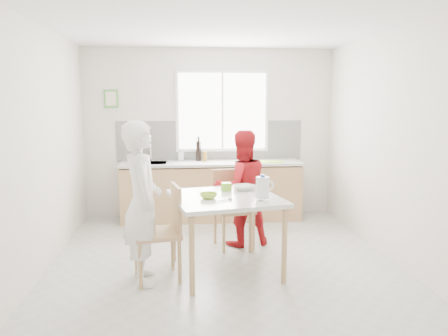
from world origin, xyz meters
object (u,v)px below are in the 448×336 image
Objects in this scene: person_white at (142,203)px; wine_bottle_b at (199,151)px; dining_table at (225,204)px; wine_bottle_a at (198,151)px; person_red at (242,188)px; bowl_green at (209,196)px; bowl_white at (244,188)px; chair_left at (164,228)px; chair_far at (232,204)px; milk_jug at (263,187)px.

wine_bottle_b is (0.70, 2.53, 0.23)m from person_white.
dining_table is 2.33m from wine_bottle_a.
person_red is 1.11m from bowl_green.
bowl_green is at bearing -137.75° from bowl_white.
bowl_green is at bearing -89.85° from wine_bottle_a.
dining_table is at bearing -85.74° from wine_bottle_b.
wine_bottle_a is 1.07× the size of wine_bottle_b.
chair_left is 0.60× the size of person_white.
wine_bottle_b reaches higher than bowl_white.
chair_left is 2.53m from wine_bottle_a.
wine_bottle_a reaches higher than chair_far.
bowl_green is (-0.37, -0.97, 0.34)m from chair_far.
wine_bottle_a is at bearing 91.41° from milk_jug.
person_white is 7.21× the size of bowl_white.
person_white is 1.12× the size of person_red.
chair_far is 0.66× the size of person_red.
wine_bottle_a is at bearing -81.60° from person_red.
dining_table is 7.04× the size of bowl_green.
dining_table is 0.48m from milk_jug.
chair_far is at bearing 96.31° from bowl_white.
wine_bottle_a reaches higher than chair_left.
person_white reaches higher than chair_far.
milk_jug is 2.63m from wine_bottle_b.
chair_left is 2.59m from wine_bottle_b.
person_red is at bearing 83.95° from bowl_white.
person_white is at bearing -146.36° from chair_far.
person_red is at bearing 82.04° from milk_jug.
bowl_white reaches higher than dining_table.
milk_jug reaches higher than bowl_white.
chair_far is 5.35× the size of bowl_green.
person_red is at bearing 125.41° from chair_left.
dining_table is 2.38m from wine_bottle_b.
person_red reaches higher than milk_jug.
chair_far is (0.18, 0.88, -0.22)m from dining_table.
person_white reaches higher than chair_left.
person_red is 6.08× the size of milk_jug.
bowl_green and bowl_white have the same top height.
person_white is 5.60× the size of wine_bottle_b.
person_white is at bearing -105.38° from wine_bottle_a.
chair_far is 1.61m from wine_bottle_b.
chair_left is 4.08× the size of milk_jug.
bowl_white is at bearing -77.60° from wine_bottle_a.
chair_left is 0.58m from bowl_green.
chair_left is at bearing -168.72° from dining_table.
bowl_white is (-0.06, -0.59, 0.13)m from person_red.
wine_bottle_a is (-0.01, 2.38, 0.20)m from bowl_green.
dining_table is 1.32× the size of chair_far.
chair_far is 1.52m from person_white.
chair_left is 4.31× the size of bowl_white.
dining_table is 0.89m from person_white.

